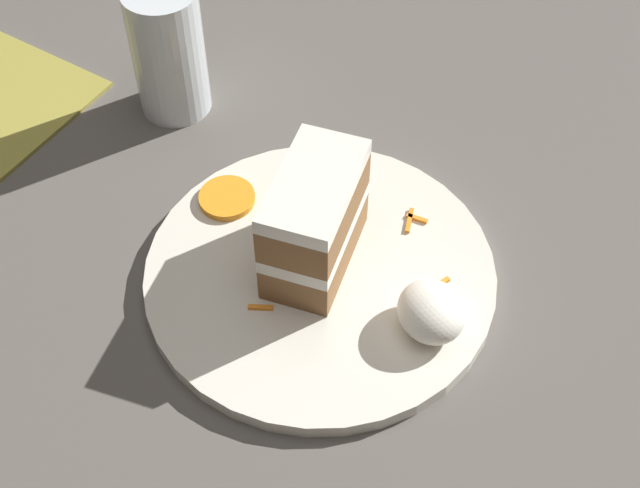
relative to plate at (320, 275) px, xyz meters
The scene contains 8 objects.
ground_plane 0.04m from the plate, 20.62° to the left, with size 6.00×6.00×0.00m, color #4C4742.
dining_table 0.03m from the plate, 20.62° to the left, with size 1.30×1.00×0.03m, color #56514C.
plate is the anchor object (origin of this frame).
cake_slice 0.06m from the plate, ahead, with size 0.12×0.11×0.10m.
cream_dollop 0.11m from the plate, 140.93° to the right, with size 0.06×0.05×0.04m, color white.
orange_garnish 0.11m from the plate, 28.61° to the left, with size 0.05×0.05×0.01m, color orange.
carrot_shreds_scatter 0.06m from the plate, 90.52° to the right, with size 0.09×0.17×0.00m.
drinking_glass 0.27m from the plate, 14.95° to the left, with size 0.07×0.07×0.13m.
Camera 1 is at (-0.45, 0.13, 0.63)m, focal length 50.00 mm.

